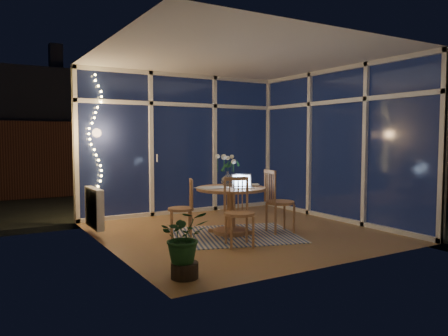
% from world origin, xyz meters
% --- Properties ---
extents(floor, '(4.00, 4.00, 0.00)m').
position_xyz_m(floor, '(0.00, 0.00, 0.00)').
color(floor, olive).
rests_on(floor, ground).
extents(ceiling, '(4.00, 4.00, 0.00)m').
position_xyz_m(ceiling, '(0.00, 0.00, 2.60)').
color(ceiling, white).
rests_on(ceiling, wall_back).
extents(wall_back, '(4.00, 0.04, 2.60)m').
position_xyz_m(wall_back, '(0.00, 2.00, 1.30)').
color(wall_back, beige).
rests_on(wall_back, floor).
extents(wall_front, '(4.00, 0.04, 2.60)m').
position_xyz_m(wall_front, '(0.00, -2.00, 1.30)').
color(wall_front, beige).
rests_on(wall_front, floor).
extents(wall_left, '(0.04, 4.00, 2.60)m').
position_xyz_m(wall_left, '(-2.00, 0.00, 1.30)').
color(wall_left, beige).
rests_on(wall_left, floor).
extents(wall_right, '(0.04, 4.00, 2.60)m').
position_xyz_m(wall_right, '(2.00, 0.00, 1.30)').
color(wall_right, beige).
rests_on(wall_right, floor).
extents(window_wall_back, '(4.00, 0.10, 2.60)m').
position_xyz_m(window_wall_back, '(0.00, 1.96, 1.30)').
color(window_wall_back, white).
rests_on(window_wall_back, floor).
extents(window_wall_right, '(0.10, 4.00, 2.60)m').
position_xyz_m(window_wall_right, '(1.96, 0.00, 1.30)').
color(window_wall_right, white).
rests_on(window_wall_right, floor).
extents(radiator, '(0.10, 0.70, 0.58)m').
position_xyz_m(radiator, '(-1.94, 0.90, 0.40)').
color(radiator, silver).
rests_on(radiator, wall_left).
extents(fairy_lights, '(0.24, 0.10, 1.85)m').
position_xyz_m(fairy_lights, '(-1.65, 1.88, 1.52)').
color(fairy_lights, '#F6C862').
rests_on(fairy_lights, window_wall_back).
extents(garden_patio, '(12.00, 6.00, 0.10)m').
position_xyz_m(garden_patio, '(0.50, 5.00, -0.06)').
color(garden_patio, black).
rests_on(garden_patio, ground).
extents(garden_fence, '(11.00, 0.08, 1.80)m').
position_xyz_m(garden_fence, '(0.00, 5.50, 0.90)').
color(garden_fence, black).
rests_on(garden_fence, ground).
extents(neighbour_roof, '(7.00, 3.00, 2.20)m').
position_xyz_m(neighbour_roof, '(0.30, 8.50, 2.20)').
color(neighbour_roof, '#303239').
rests_on(neighbour_roof, ground).
extents(garden_shrubs, '(0.90, 0.90, 0.90)m').
position_xyz_m(garden_shrubs, '(-0.80, 3.40, 0.45)').
color(garden_shrubs, black).
rests_on(garden_shrubs, ground).
extents(rug, '(2.12, 1.89, 0.01)m').
position_xyz_m(rug, '(-0.19, -0.16, 0.01)').
color(rug, beige).
rests_on(rug, floor).
extents(dining_table, '(1.27, 1.27, 0.69)m').
position_xyz_m(dining_table, '(-0.19, -0.06, 0.35)').
color(dining_table, '#9B6946').
rests_on(dining_table, floor).
extents(chair_left, '(0.50, 0.50, 0.84)m').
position_xyz_m(chair_left, '(-0.89, 0.18, 0.42)').
color(chair_left, '#9B6946').
rests_on(chair_left, floor).
extents(chair_right, '(0.52, 0.52, 0.96)m').
position_xyz_m(chair_right, '(0.49, -0.35, 0.48)').
color(chair_right, '#9B6946').
rests_on(chair_right, floor).
extents(chair_front, '(0.53, 0.53, 0.91)m').
position_xyz_m(chair_front, '(-0.48, -0.74, 0.46)').
color(chair_front, '#9B6946').
rests_on(chair_front, floor).
extents(laptop, '(0.36, 0.34, 0.21)m').
position_xyz_m(laptop, '(-0.09, -0.23, 0.80)').
color(laptop, silver).
rests_on(laptop, dining_table).
extents(flower_vase, '(0.25, 0.25, 0.21)m').
position_xyz_m(flower_vase, '(-0.12, 0.16, 0.80)').
color(flower_vase, silver).
rests_on(flower_vase, dining_table).
extents(bowl, '(0.19, 0.19, 0.04)m').
position_xyz_m(bowl, '(0.18, -0.12, 0.71)').
color(bowl, silver).
rests_on(bowl, dining_table).
extents(newspapers, '(0.43, 0.33, 0.01)m').
position_xyz_m(newspapers, '(-0.45, 0.01, 0.70)').
color(newspapers, silver).
rests_on(newspapers, dining_table).
extents(phone, '(0.11, 0.09, 0.01)m').
position_xyz_m(phone, '(-0.16, -0.11, 0.70)').
color(phone, black).
rests_on(phone, dining_table).
extents(potted_plant, '(0.65, 0.60, 0.76)m').
position_xyz_m(potted_plant, '(-1.65, -1.54, 0.38)').
color(potted_plant, '#18431F').
rests_on(potted_plant, floor).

